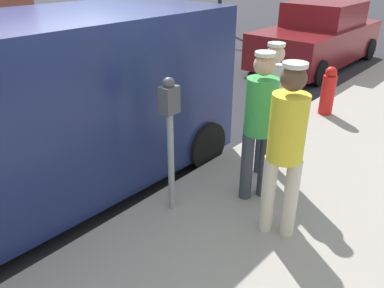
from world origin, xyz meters
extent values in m
plane|color=#2D2D33|center=(0.00, 0.00, 0.00)|extent=(80.00, 80.00, 0.00)
cylinder|color=gray|center=(1.35, 0.19, 0.72)|extent=(0.07, 0.07, 1.15)
cube|color=#4C4C51|center=(1.35, 0.19, 1.44)|extent=(0.14, 0.18, 0.28)
sphere|color=#47474C|center=(1.35, 0.19, 1.61)|extent=(0.12, 0.12, 0.12)
cylinder|color=#383D47|center=(1.71, 1.74, 0.55)|extent=(0.14, 0.14, 0.80)
cylinder|color=#383D47|center=(1.66, 1.53, 0.55)|extent=(0.14, 0.14, 0.80)
cylinder|color=#B7B7B7|center=(1.68, 1.64, 1.25)|extent=(0.34, 0.34, 0.60)
sphere|color=beige|center=(1.68, 1.64, 1.69)|extent=(0.22, 0.22, 0.22)
cylinder|color=silver|center=(1.68, 1.64, 1.80)|extent=(0.21, 0.21, 0.04)
cylinder|color=#383D47|center=(1.98, 1.09, 0.56)|extent=(0.14, 0.14, 0.82)
cylinder|color=#383D47|center=(1.85, 0.91, 0.56)|extent=(0.14, 0.14, 0.82)
cylinder|color=green|center=(1.92, 1.00, 1.28)|extent=(0.34, 0.34, 0.62)
sphere|color=tan|center=(1.92, 1.00, 1.73)|extent=(0.22, 0.22, 0.22)
cylinder|color=silver|center=(1.92, 1.00, 1.84)|extent=(0.21, 0.21, 0.04)
cylinder|color=beige|center=(2.55, 0.64, 0.58)|extent=(0.14, 0.14, 0.85)
cylinder|color=beige|center=(2.34, 0.56, 0.58)|extent=(0.14, 0.14, 0.85)
cylinder|color=yellow|center=(2.44, 0.60, 1.32)|extent=(0.34, 0.34, 0.64)
sphere|color=brown|center=(2.44, 0.60, 1.78)|extent=(0.23, 0.23, 0.23)
cylinder|color=silver|center=(2.44, 0.60, 1.90)|extent=(0.22, 0.22, 0.04)
cube|color=navy|center=(-0.15, -0.66, 1.17)|extent=(2.14, 5.25, 1.96)
cylinder|color=black|center=(0.85, 1.36, 0.34)|extent=(0.24, 0.69, 0.68)
cylinder|color=black|center=(-1.05, 1.41, 0.34)|extent=(0.24, 0.69, 0.68)
cube|color=maroon|center=(-0.43, 7.70, 0.61)|extent=(1.85, 4.41, 0.89)
cube|color=maroon|center=(-0.42, 7.92, 1.35)|extent=(1.62, 1.99, 0.60)
cylinder|color=black|center=(0.42, 6.04, 0.30)|extent=(0.22, 0.60, 0.60)
cylinder|color=black|center=(-1.30, 6.06, 0.30)|extent=(0.22, 0.60, 0.60)
cylinder|color=black|center=(0.45, 9.34, 0.30)|extent=(0.22, 0.60, 0.60)
cylinder|color=black|center=(-1.27, 9.36, 0.30)|extent=(0.22, 0.60, 0.60)
cylinder|color=red|center=(1.45, 4.09, 0.50)|extent=(0.24, 0.24, 0.70)
sphere|color=red|center=(1.45, 4.09, 0.91)|extent=(0.20, 0.20, 0.20)
camera|label=1|loc=(3.85, -2.34, 2.71)|focal=35.53mm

